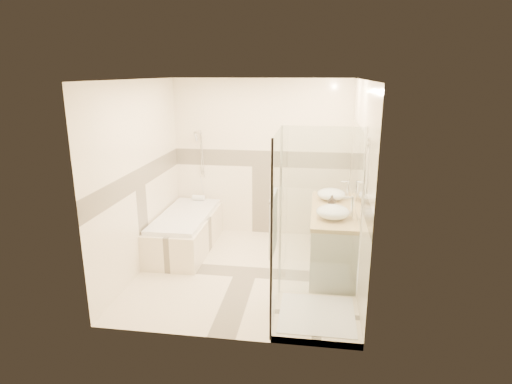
# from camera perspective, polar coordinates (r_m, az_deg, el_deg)

# --- Properties ---
(room) EXTENTS (2.82, 3.02, 2.52)m
(room) POSITION_cam_1_polar(r_m,az_deg,el_deg) (5.40, -0.83, 1.47)
(room) COLOR beige
(room) RESTS_ON ground
(bathtub) EXTENTS (0.75, 1.70, 0.56)m
(bathtub) POSITION_cam_1_polar(r_m,az_deg,el_deg) (6.52, -9.35, -4.96)
(bathtub) COLOR beige
(bathtub) RESTS_ON ground
(vanity) EXTENTS (0.58, 1.62, 0.85)m
(vanity) POSITION_cam_1_polar(r_m,az_deg,el_deg) (5.87, 10.08, -6.14)
(vanity) COLOR white
(vanity) RESTS_ON ground
(shower_enclosure) EXTENTS (0.96, 0.93, 2.04)m
(shower_enclosure) POSITION_cam_1_polar(r_m,az_deg,el_deg) (4.67, 6.86, -10.87)
(shower_enclosure) COLOR beige
(shower_enclosure) RESTS_ON ground
(vessel_sink_near) EXTENTS (0.40, 0.40, 0.16)m
(vessel_sink_near) POSITION_cam_1_polar(r_m,az_deg,el_deg) (6.10, 10.03, -0.29)
(vessel_sink_near) COLOR white
(vessel_sink_near) RESTS_ON vanity
(vessel_sink_far) EXTENTS (0.41, 0.41, 0.16)m
(vessel_sink_far) POSITION_cam_1_polar(r_m,az_deg,el_deg) (5.32, 10.23, -2.64)
(vessel_sink_far) COLOR white
(vessel_sink_far) RESTS_ON vanity
(faucet_near) EXTENTS (0.12, 0.03, 0.29)m
(faucet_near) POSITION_cam_1_polar(r_m,az_deg,el_deg) (6.09, 12.09, 0.41)
(faucet_near) COLOR silver
(faucet_near) RESTS_ON vanity
(faucet_far) EXTENTS (0.12, 0.03, 0.29)m
(faucet_far) POSITION_cam_1_polar(r_m,az_deg,el_deg) (5.31, 12.59, -1.82)
(faucet_far) COLOR silver
(faucet_far) RESTS_ON vanity
(amenity_bottle_a) EXTENTS (0.08, 0.08, 0.16)m
(amenity_bottle_a) POSITION_cam_1_polar(r_m,az_deg,el_deg) (5.73, 10.11, -1.34)
(amenity_bottle_a) COLOR black
(amenity_bottle_a) RESTS_ON vanity
(amenity_bottle_b) EXTENTS (0.15, 0.15, 0.14)m
(amenity_bottle_b) POSITION_cam_1_polar(r_m,az_deg,el_deg) (5.84, 10.08, -1.09)
(amenity_bottle_b) COLOR black
(amenity_bottle_b) RESTS_ON vanity
(folded_towels) EXTENTS (0.17, 0.24, 0.07)m
(folded_towels) POSITION_cam_1_polar(r_m,az_deg,el_deg) (6.33, 9.96, -0.11)
(folded_towels) COLOR white
(folded_towels) RESTS_ON vanity
(rolled_towel) EXTENTS (0.19, 0.09, 0.09)m
(rolled_towel) POSITION_cam_1_polar(r_m,az_deg,el_deg) (7.05, -7.67, -0.76)
(rolled_towel) COLOR white
(rolled_towel) RESTS_ON bathtub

